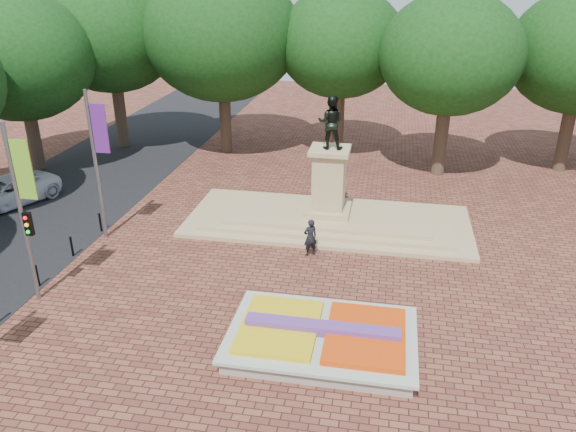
# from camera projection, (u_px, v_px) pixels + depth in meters

# --- Properties ---
(ground) EXTENTS (90.00, 90.00, 0.00)m
(ground) POSITION_uv_depth(u_px,v_px,m) (302.00, 311.00, 21.00)
(ground) COLOR brown
(ground) RESTS_ON ground
(asphalt_street) EXTENTS (9.00, 90.00, 0.02)m
(asphalt_street) POSITION_uv_depth(u_px,v_px,m) (22.00, 224.00, 28.00)
(asphalt_street) COLOR black
(asphalt_street) RESTS_ON ground
(flower_bed) EXTENTS (6.30, 4.30, 0.91)m
(flower_bed) POSITION_uv_depth(u_px,v_px,m) (322.00, 337.00, 18.88)
(flower_bed) COLOR gray
(flower_bed) RESTS_ON ground
(monument) EXTENTS (14.00, 6.00, 6.40)m
(monument) POSITION_uv_depth(u_px,v_px,m) (328.00, 207.00, 27.82)
(monument) COLOR tan
(monument) RESTS_ON ground
(tree_row_back) EXTENTS (44.80, 8.80, 10.43)m
(tree_row_back) POSITION_uv_depth(u_px,v_px,m) (389.00, 58.00, 34.04)
(tree_row_back) COLOR #3D2F21
(tree_row_back) RESTS_ON ground
(banner_poles) EXTENTS (0.88, 11.17, 7.00)m
(banner_poles) POSITION_uv_depth(u_px,v_px,m) (18.00, 210.00, 19.94)
(banner_poles) COLOR slate
(banner_poles) RESTS_ON ground
(bollard_row) EXTENTS (0.12, 13.12, 0.98)m
(bollard_row) POSITION_uv_depth(u_px,v_px,m) (17.00, 292.00, 21.24)
(bollard_row) COLOR black
(bollard_row) RESTS_ON ground
(van) EXTENTS (4.57, 6.10, 1.54)m
(van) POSITION_uv_depth(u_px,v_px,m) (6.00, 192.00, 29.96)
(van) COLOR silver
(van) RESTS_ON ground
(pedestrian) EXTENTS (0.75, 0.69, 1.73)m
(pedestrian) POSITION_uv_depth(u_px,v_px,m) (310.00, 237.00, 24.73)
(pedestrian) COLOR black
(pedestrian) RESTS_ON ground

